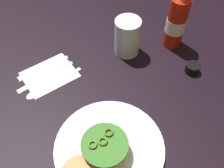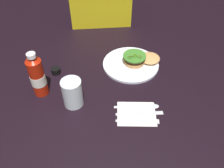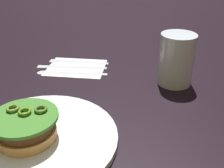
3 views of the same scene
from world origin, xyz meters
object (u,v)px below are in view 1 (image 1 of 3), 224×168
Objects in this scene: water_glass at (127,37)px; fork_utensil at (39,69)px; dinner_plate at (109,148)px; burger_sandwich at (96,158)px; butter_knife at (42,78)px; ketchup_bottle at (177,21)px; condiment_cup at (192,68)px; napkin at (50,75)px; spoon_utensil at (47,86)px.

fork_utensil is (0.28, -0.12, -0.06)m from water_glass.
dinner_plate is 0.06m from burger_sandwich.
fork_utensil and butter_knife have the same top height.
condiment_cup is at bearing 67.66° from ketchup_bottle.
water_glass is at bearing -140.45° from dinner_plate.
water_glass is (0.15, -0.08, -0.03)m from ketchup_bottle.
butter_knife is at bearing -37.68° from condiment_cup.
napkin is 0.04m from fork_utensil.
water_glass is 0.71× the size of fork_utensil.
condiment_cup is (-0.43, -0.03, -0.02)m from burger_sandwich.
condiment_cup is at bearing 140.47° from napkin.
condiment_cup is (-0.09, 0.21, -0.05)m from water_glass.
butter_knife reaches higher than napkin.
ketchup_bottle is at bearing -160.06° from dinner_plate.
water_glass reaches higher than napkin.
water_glass is at bearing 163.46° from butter_knife.
butter_knife is at bearing -97.96° from burger_sandwich.
spoon_utensil is at bearing -87.76° from dinner_plate.
dinner_plate is 1.60× the size of fork_utensil.
spoon_utensil is at bearing -33.38° from condiment_cup.
dinner_plate reaches higher than butter_knife.
water_glass is at bearing -28.02° from ketchup_bottle.
burger_sandwich is 0.34m from napkin.
burger_sandwich is 1.00× the size of spoon_utensil.
water_glass is 2.79× the size of condiment_cup.
dinner_plate is 1.47× the size of burger_sandwich.
water_glass is (-0.33, -0.24, 0.03)m from burger_sandwich.
burger_sandwich reaches higher than napkin.
burger_sandwich is at bearing 82.59° from spoon_utensil.
ketchup_bottle is 1.22× the size of fork_utensil.
water_glass reaches higher than fork_utensil.
water_glass is at bearing -65.88° from condiment_cup.
condiment_cup reaches higher than butter_knife.
fork_utensil is 0.04m from butter_knife.
condiment_cup is 0.48m from butter_knife.
dinner_plate is at bearing 88.63° from fork_utensil.
fork_utensil is at bearing -25.64° from ketchup_bottle.
dinner_plate reaches higher than spoon_utensil.
ketchup_bottle is 0.16m from condiment_cup.
spoon_utensil reaches higher than napkin.
butter_knife is (0.00, -0.32, -0.00)m from dinner_plate.
butter_knife is 0.04m from spoon_utensil.
condiment_cup is 0.23× the size of spoon_utensil.
fork_utensil is 0.89× the size of butter_knife.
burger_sandwich is 0.51m from ketchup_bottle.
condiment_cup is at bearing 137.92° from fork_utensil.
ketchup_bottle is 4.79× the size of condiment_cup.
spoon_utensil is at bearing -9.13° from water_glass.
burger_sandwich is 0.37m from fork_utensil.
spoon_utensil is (0.01, -0.28, -0.00)m from dinner_plate.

